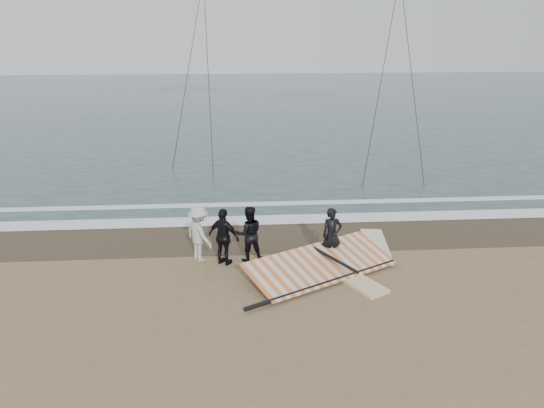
{
  "coord_description": "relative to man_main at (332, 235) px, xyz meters",
  "views": [
    {
      "loc": [
        -2.42,
        -11.08,
        6.47
      ],
      "look_at": [
        -1.41,
        3.0,
        1.6
      ],
      "focal_mm": 35.0,
      "sensor_mm": 36.0,
      "label": 1
    }
  ],
  "objects": [
    {
      "name": "ground",
      "position": [
        -0.25,
        -2.57,
        -0.79
      ],
      "size": [
        120.0,
        120.0,
        0.0
      ],
      "primitive_type": "plane",
      "color": "#8C704C",
      "rests_on": "ground"
    },
    {
      "name": "sea",
      "position": [
        -0.25,
        30.43,
        -0.77
      ],
      "size": [
        120.0,
        54.0,
        0.02
      ],
      "primitive_type": "cube",
      "color": "#233838",
      "rests_on": "ground"
    },
    {
      "name": "wet_sand",
      "position": [
        -0.25,
        1.93,
        -0.78
      ],
      "size": [
        120.0,
        2.8,
        0.01
      ],
      "primitive_type": "cube",
      "color": "#4C3D2B",
      "rests_on": "ground"
    },
    {
      "name": "foam_near",
      "position": [
        -0.25,
        3.33,
        -0.76
      ],
      "size": [
        120.0,
        0.9,
        0.01
      ],
      "primitive_type": "cube",
      "color": "white",
      "rests_on": "sea"
    },
    {
      "name": "foam_far",
      "position": [
        -0.25,
        5.03,
        -0.76
      ],
      "size": [
        120.0,
        0.45,
        0.01
      ],
      "primitive_type": "cube",
      "color": "white",
      "rests_on": "sea"
    },
    {
      "name": "man_main",
      "position": [
        0.0,
        0.0,
        0.0
      ],
      "size": [
        0.62,
        0.45,
        1.57
      ],
      "primitive_type": "imported",
      "rotation": [
        0.0,
        0.0,
        0.13
      ],
      "color": "black",
      "rests_on": "ground"
    },
    {
      "name": "board_white",
      "position": [
        0.33,
        -1.17,
        -0.74
      ],
      "size": [
        1.65,
        2.31,
        0.09
      ],
      "primitive_type": "cube",
      "rotation": [
        0.0,
        0.0,
        0.5
      ],
      "color": "silver",
      "rests_on": "ground"
    },
    {
      "name": "board_cream",
      "position": [
        1.52,
        0.8,
        -0.73
      ],
      "size": [
        0.96,
        2.56,
        0.1
      ],
      "primitive_type": "cube",
      "rotation": [
        0.0,
        0.0,
        -0.12
      ],
      "color": "silver",
      "rests_on": "ground"
    },
    {
      "name": "trio_cluster",
      "position": [
        -3.1,
        0.18,
        0.03
      ],
      "size": [
        2.39,
        1.33,
        1.64
      ],
      "color": "black",
      "rests_on": "ground"
    },
    {
      "name": "sail_rig",
      "position": [
        -0.49,
        -0.67,
        -0.59
      ],
      "size": [
        4.41,
        3.7,
        0.52
      ],
      "color": "black",
      "rests_on": "ground"
    }
  ]
}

